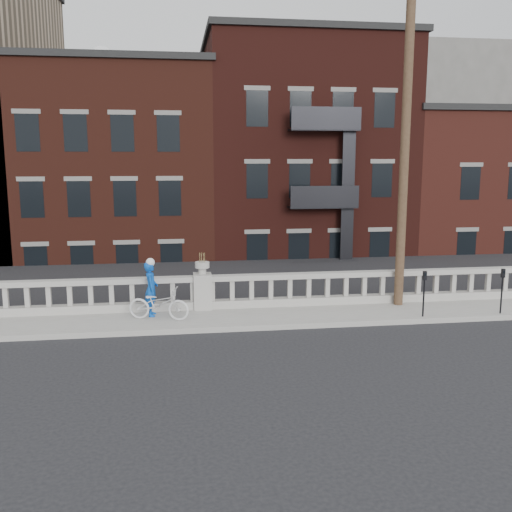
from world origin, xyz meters
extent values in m
plane|color=black|center=(0.00, 0.00, 0.00)|extent=(120.00, 120.00, 0.00)
cube|color=gray|center=(0.00, 3.00, 0.07)|extent=(32.00, 2.20, 0.15)
cube|color=gray|center=(0.00, 3.95, 0.28)|extent=(28.00, 0.34, 0.25)
cube|color=gray|center=(0.00, 3.95, 1.10)|extent=(28.00, 0.34, 0.16)
cube|color=gray|center=(0.00, 3.95, 0.70)|extent=(0.55, 0.55, 1.10)
cylinder|color=gray|center=(0.00, 3.95, 1.35)|extent=(0.24, 0.24, 0.20)
cylinder|color=gray|center=(0.00, 3.95, 1.53)|extent=(0.44, 0.44, 0.18)
cube|color=#605E59|center=(0.00, 4.30, -2.42)|extent=(36.00, 0.50, 5.15)
cube|color=black|center=(0.00, 25.95, -5.25)|extent=(80.00, 44.00, 0.50)
cube|color=#595651|center=(-2.00, 8.45, -3.00)|extent=(16.00, 7.00, 4.00)
cube|color=#595651|center=(22.00, 32.95, 4.00)|extent=(14.00, 14.00, 18.00)
cube|color=#411A12|center=(-4.00, 19.95, 2.00)|extent=(10.00, 14.00, 14.00)
cube|color=black|center=(-4.00, 19.95, 9.15)|extent=(10.30, 14.30, 0.30)
cube|color=#37130F|center=(6.00, 19.95, 2.75)|extent=(10.00, 14.00, 15.50)
cube|color=black|center=(6.00, 19.95, 10.65)|extent=(10.30, 14.30, 0.30)
cube|color=#56221A|center=(16.00, 19.95, 1.00)|extent=(10.00, 14.00, 12.00)
cube|color=black|center=(16.00, 19.95, 7.15)|extent=(10.30, 14.30, 0.30)
cylinder|color=#422D1E|center=(6.20, 3.60, 5.15)|extent=(0.28, 0.28, 10.00)
cylinder|color=black|center=(6.38, 2.15, 0.70)|extent=(0.05, 0.05, 1.10)
cube|color=black|center=(6.38, 2.15, 1.38)|extent=(0.10, 0.08, 0.26)
cube|color=black|center=(6.38, 2.10, 1.42)|extent=(0.06, 0.01, 0.08)
cylinder|color=black|center=(8.84, 2.15, 0.70)|extent=(0.05, 0.05, 1.10)
cube|color=black|center=(8.84, 2.15, 1.38)|extent=(0.10, 0.08, 0.26)
cube|color=black|center=(8.84, 2.10, 1.42)|extent=(0.06, 0.01, 0.08)
imported|color=silver|center=(-1.31, 2.93, 0.62)|extent=(1.89, 1.12, 0.94)
imported|color=#0B46AA|center=(-1.54, 3.38, 0.96)|extent=(0.40, 0.60, 1.62)
camera|label=1|loc=(-0.78, -13.24, 4.77)|focal=40.00mm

